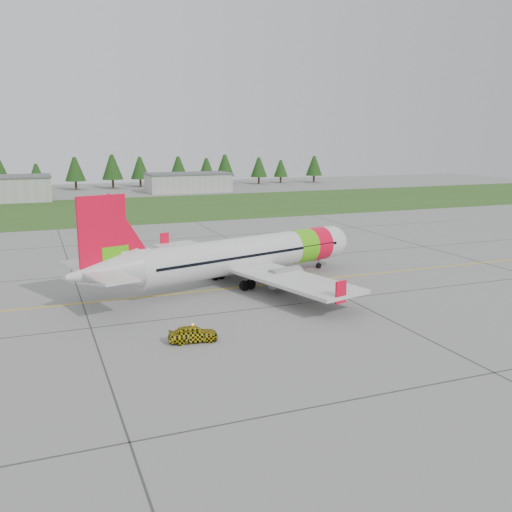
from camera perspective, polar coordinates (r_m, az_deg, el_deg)
name	(u,v)px	position (r m, az deg, el deg)	size (l,w,h in m)	color
ground	(254,309)	(54.22, -0.16, -5.32)	(320.00, 320.00, 0.00)	gray
aircraft	(240,256)	(63.05, -1.63, 0.03)	(34.78, 32.80, 10.77)	silver
follow_me_car	(193,318)	(45.53, -6.35, -6.18)	(1.58, 1.34, 3.92)	yellow
service_van	(96,218)	(102.17, -15.75, 3.65)	(1.58, 1.49, 4.54)	silver
grass_strip	(122,209)	(132.57, -13.25, 4.57)	(320.00, 50.00, 0.03)	#30561E
taxi_guideline	(227,288)	(61.44, -2.89, -3.26)	(120.00, 0.25, 0.02)	gold
hangar_east	(188,183)	(172.46, -6.81, 7.27)	(24.00, 12.00, 5.20)	#A8A8A3
treeline	(94,173)	(187.52, -15.90, 8.00)	(160.00, 8.00, 10.00)	#1C3F14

